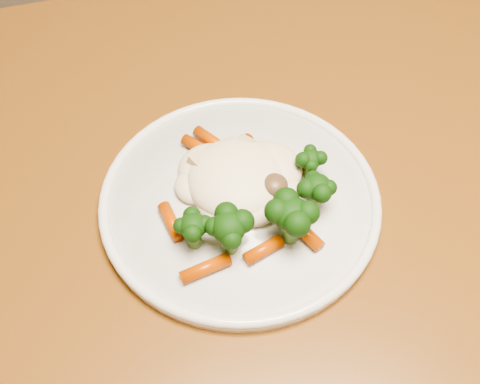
% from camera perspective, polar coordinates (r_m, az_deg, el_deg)
% --- Properties ---
extents(dining_table, '(1.24, 0.93, 0.75)m').
position_cam_1_polar(dining_table, '(0.66, -1.57, -7.11)').
color(dining_table, brown).
rests_on(dining_table, ground).
extents(plate, '(0.26, 0.26, 0.01)m').
position_cam_1_polar(plate, '(0.57, 0.00, -0.89)').
color(plate, white).
rests_on(plate, dining_table).
extents(meal, '(0.16, 0.18, 0.05)m').
position_cam_1_polar(meal, '(0.54, 0.87, 0.23)').
color(meal, '#FFF0CB').
rests_on(meal, plate).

